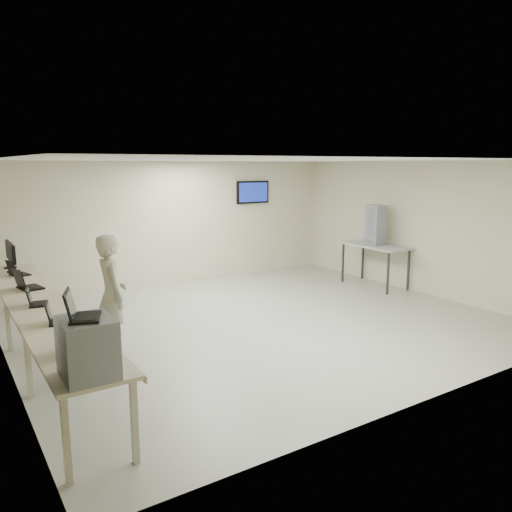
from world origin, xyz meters
TOP-DOWN VIEW (x-y plane):
  - room at (0.03, 0.06)m, footprint 8.01×7.01m
  - workbench at (-3.59, 0.00)m, footprint 0.76×6.00m
  - equipment_box at (-3.65, -2.75)m, footprint 0.45×0.51m
  - laptop_on_box at (-3.70, -2.75)m, footprint 0.38×0.40m
  - laptop_0 at (-3.62, -2.07)m, footprint 0.29×0.35m
  - laptop_1 at (-3.59, -1.02)m, footprint 0.33×0.37m
  - laptop_2 at (-3.66, -0.09)m, footprint 0.32×0.36m
  - laptop_3 at (-3.61, 0.92)m, footprint 0.40×0.44m
  - laptop_4 at (-3.60, 2.00)m, footprint 0.36×0.39m
  - monitor_near at (-3.60, 2.35)m, footprint 0.22×0.49m
  - monitor_far at (-3.60, 2.75)m, footprint 0.22×0.49m
  - soldier at (-2.64, -0.09)m, footprint 0.45×0.66m
  - side_table at (3.60, 0.82)m, footprint 0.74×1.59m
  - storage_bins at (3.58, 0.82)m, footprint 0.34×0.38m

SIDE VIEW (x-z plane):
  - workbench at x=-3.59m, z-range 0.38..1.28m
  - side_table at x=3.60m, z-range 0.40..1.36m
  - soldier at x=-2.64m, z-range 0.00..1.77m
  - laptop_2 at x=-3.66m, z-range 0.84..1.09m
  - laptop_1 at x=-3.59m, z-range 0.84..1.09m
  - laptop_4 at x=-3.60m, z-range 0.84..1.10m
  - laptop_0 at x=-3.62m, z-range 0.83..1.11m
  - laptop_3 at x=-3.61m, z-range 0.82..1.13m
  - equipment_box at x=-3.65m, z-range 0.90..1.43m
  - monitor_far at x=-3.60m, z-range 0.95..1.43m
  - monitor_near at x=-3.60m, z-range 0.95..1.44m
  - storage_bins at x=3.58m, z-range 0.95..1.84m
  - room at x=0.03m, z-range 0.01..2.82m
  - laptop_on_box at x=-3.70m, z-range 1.36..1.63m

